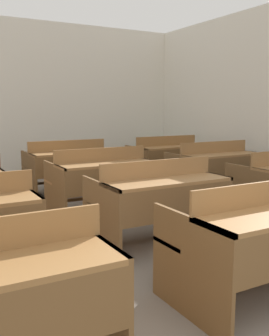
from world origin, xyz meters
name	(u,v)px	position (x,y,z in m)	size (l,w,h in m)	color
wall_back	(28,101)	(0.00, 7.01, 1.47)	(6.13, 0.06, 2.94)	white
bench_front_center	(263,237)	(0.21, 1.46, 0.46)	(1.25, 0.82, 0.85)	brown
bench_second_center	(159,199)	(0.19, 2.78, 0.46)	(1.25, 0.82, 0.85)	brown
bench_third_center	(102,178)	(0.17, 4.10, 0.46)	(1.25, 0.82, 0.85)	brown
bench_third_right	(214,167)	(2.05, 4.13, 0.46)	(1.25, 0.82, 0.85)	brown
bench_back_center	(68,165)	(0.20, 5.43, 0.46)	(1.25, 0.82, 0.85)	brown
bench_back_right	(167,158)	(2.06, 5.43, 0.46)	(1.25, 0.82, 0.85)	brown
wastepaper_bin	(165,164)	(2.64, 6.34, 0.19)	(0.31, 0.31, 0.39)	#1E6B33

